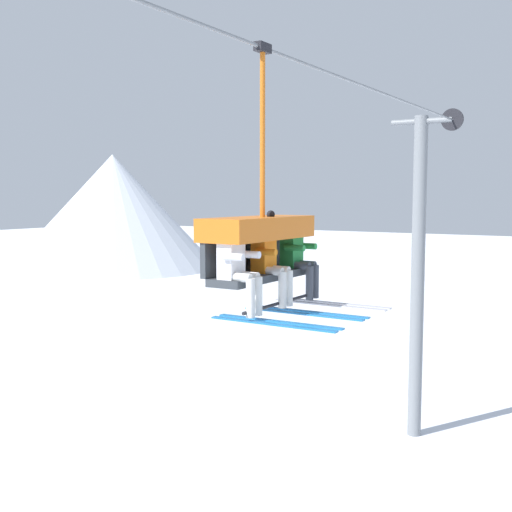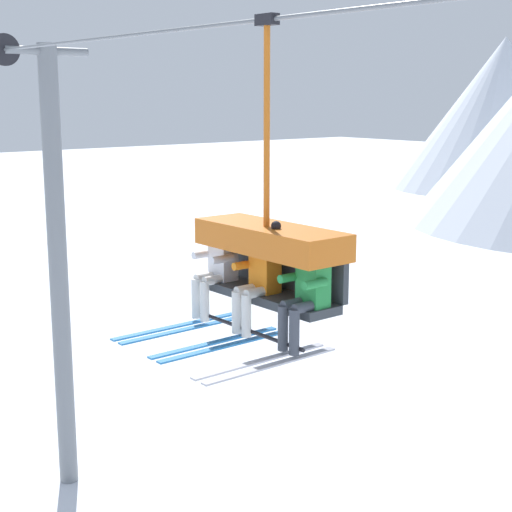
% 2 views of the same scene
% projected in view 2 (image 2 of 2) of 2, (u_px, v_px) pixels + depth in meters
% --- Properties ---
extents(mountain_peak_west, '(17.58, 17.58, 12.36)m').
position_uv_depth(mountain_peak_west, '(502.00, 114.00, 64.57)').
color(mountain_peak_west, silver).
rests_on(mountain_peak_west, ground_plane).
extents(lift_tower_near, '(0.36, 1.88, 8.74)m').
position_uv_depth(lift_tower_near, '(57.00, 262.00, 15.02)').
color(lift_tower_near, slate).
rests_on(lift_tower_near, ground_plane).
extents(lift_cable, '(18.58, 0.05, 0.05)m').
position_uv_depth(lift_cable, '(342.00, 11.00, 7.45)').
color(lift_cable, slate).
extents(chairlift_chair, '(2.00, 0.74, 3.43)m').
position_uv_depth(chairlift_chair, '(271.00, 249.00, 8.83)').
color(chairlift_chair, '#33383D').
extents(skier_white, '(0.46, 1.70, 1.23)m').
position_uv_depth(skier_white, '(215.00, 268.00, 9.36)').
color(skier_white, silver).
extents(skier_orange, '(0.48, 1.70, 1.34)m').
position_uv_depth(skier_orange, '(257.00, 278.00, 8.76)').
color(skier_orange, orange).
extents(skier_green, '(0.46, 1.70, 1.23)m').
position_uv_depth(skier_green, '(304.00, 293.00, 8.16)').
color(skier_green, '#23843D').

